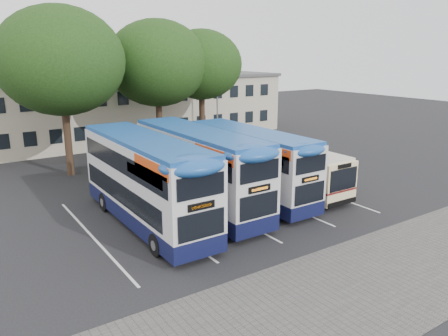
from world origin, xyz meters
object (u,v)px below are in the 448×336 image
object	(u,v)px
lamp_post	(217,90)
bus_dd_left	(145,177)
bus_dd_mid	(198,166)
bus_dd_right	(250,161)
tree_left	(61,61)
bus_single	(285,165)
tree_mid	(157,63)
tree_right	(201,65)

from	to	relation	value
lamp_post	bus_dd_left	xyz separation A→B (m)	(-13.91, -14.87, -2.62)
bus_dd_mid	bus_dd_right	bearing A→B (deg)	-1.22
tree_left	bus_single	size ratio (longest dim) A/B	1.24
tree_left	tree_mid	bearing A→B (deg)	10.89
bus_dd_left	bus_dd_right	size ratio (longest dim) A/B	1.08
tree_right	bus_single	world-z (taller)	tree_right
bus_dd_left	bus_dd_mid	xyz separation A→B (m)	(3.34, 0.50, -0.01)
tree_right	bus_single	xyz separation A→B (m)	(-1.34, -12.44, -5.84)
bus_dd_mid	bus_dd_right	xyz separation A→B (m)	(3.46, -0.07, -0.18)
bus_dd_mid	tree_left	bearing A→B (deg)	110.10
tree_left	tree_right	bearing A→B (deg)	7.34
bus_single	tree_mid	bearing A→B (deg)	102.49
bus_dd_mid	bus_dd_right	world-z (taller)	bus_dd_mid
bus_dd_left	bus_dd_right	bearing A→B (deg)	3.62
bus_dd_left	bus_dd_mid	bearing A→B (deg)	8.57
bus_dd_right	bus_single	bearing A→B (deg)	4.02
bus_dd_left	tree_mid	bearing A→B (deg)	61.62
lamp_post	tree_mid	bearing A→B (deg)	-165.10
tree_right	bus_dd_mid	size ratio (longest dim) A/B	0.97
bus_dd_left	bus_dd_mid	size ratio (longest dim) A/B	1.01
lamp_post	tree_right	distance (m)	4.03
tree_mid	tree_left	bearing A→B (deg)	-169.11
bus_single	bus_dd_left	bearing A→B (deg)	-176.26
tree_mid	bus_dd_right	size ratio (longest dim) A/B	1.11
bus_dd_right	tree_mid	bearing A→B (deg)	88.87
bus_single	bus_dd_right	bearing A→B (deg)	-175.98
lamp_post	bus_dd_right	xyz separation A→B (m)	(-7.11, -14.44, -2.82)
tree_mid	bus_dd_left	world-z (taller)	tree_mid
bus_dd_mid	bus_dd_right	distance (m)	3.47
lamp_post	bus_dd_mid	xyz separation A→B (m)	(-10.57, -14.37, -2.64)
tree_left	tree_mid	world-z (taller)	tree_left
lamp_post	bus_dd_mid	world-z (taller)	lamp_post
bus_single	tree_right	bearing A→B (deg)	83.83
tree_mid	bus_single	world-z (taller)	tree_mid
bus_dd_left	bus_single	size ratio (longest dim) A/B	1.15
lamp_post	bus_single	size ratio (longest dim) A/B	0.97
lamp_post	bus_dd_mid	bearing A→B (deg)	-126.33
bus_dd_right	bus_dd_left	bearing A→B (deg)	-176.38
tree_left	bus_dd_mid	size ratio (longest dim) A/B	1.08
bus_dd_left	bus_dd_mid	distance (m)	3.38
tree_left	bus_single	world-z (taller)	tree_left
tree_left	bus_dd_left	world-z (taller)	tree_left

